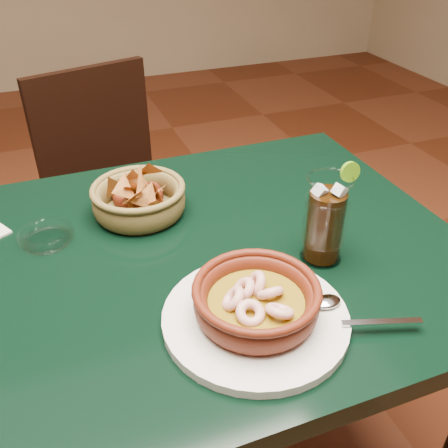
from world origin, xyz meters
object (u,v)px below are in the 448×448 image
object	(u,v)px
dining_table	(153,301)
chip_basket	(139,199)
cola_drink	(325,220)
shrimp_plate	(256,305)
dining_chair	(117,198)

from	to	relation	value
dining_table	chip_basket	world-z (taller)	chip_basket
cola_drink	dining_table	bearing A→B (deg)	161.12
dining_table	shrimp_plate	xyz separation A→B (m)	(0.12, -0.21, 0.13)
dining_chair	cola_drink	distance (m)	0.91
dining_chair	shrimp_plate	bearing A→B (deg)	-85.29
dining_table	dining_chair	xyz separation A→B (m)	(0.04, 0.70, -0.17)
shrimp_plate	chip_basket	bearing A→B (deg)	104.41
shrimp_plate	chip_basket	size ratio (longest dim) A/B	1.67
chip_basket	cola_drink	distance (m)	0.39
shrimp_plate	cola_drink	size ratio (longest dim) A/B	2.01
chip_basket	dining_chair	bearing A→B (deg)	87.69
dining_chair	chip_basket	xyz separation A→B (m)	(-0.02, -0.54, 0.30)
dining_table	dining_chair	size ratio (longest dim) A/B	1.36
dining_table	cola_drink	size ratio (longest dim) A/B	6.37
dining_table	dining_chair	distance (m)	0.72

